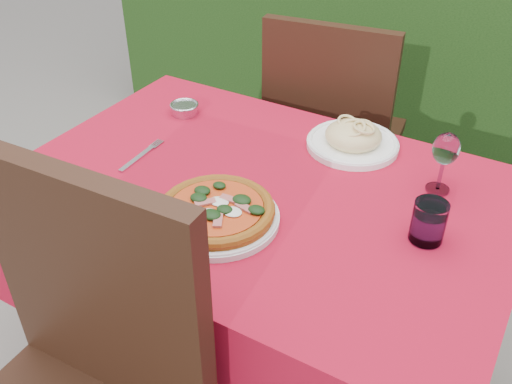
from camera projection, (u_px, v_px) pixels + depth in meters
The scene contains 9 objects.
ground at pixel (258, 374), 1.87m from camera, with size 60.00×60.00×0.00m, color slate.
dining_table at pixel (259, 233), 1.53m from camera, with size 1.26×0.86×0.75m.
chair_far at pixel (332, 129), 2.07m from camera, with size 0.50×0.50×0.98m.
pizza_plate at pixel (216, 212), 1.31m from camera, with size 0.35×0.35×0.05m.
pasta_plate at pixel (353, 139), 1.58m from camera, with size 0.26×0.26×0.07m.
water_glass at pixel (428, 224), 1.24m from camera, with size 0.07×0.07×0.10m.
wine_glass at pixel (446, 151), 1.36m from camera, with size 0.07×0.07×0.16m.
fork at pixel (137, 158), 1.54m from camera, with size 0.02×0.20×0.01m, color #B6B6BD.
steel_ramekin at pixel (185, 109), 1.75m from camera, with size 0.08×0.08×0.03m, color silver.
Camera 1 is at (0.59, -1.02, 1.57)m, focal length 40.00 mm.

